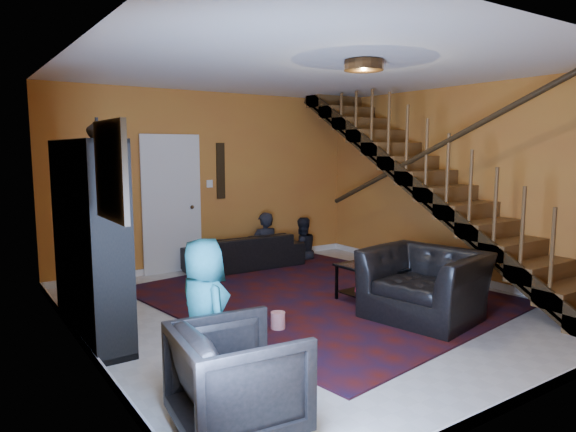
# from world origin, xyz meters

# --- Properties ---
(floor) EXTENTS (5.50, 5.50, 0.00)m
(floor) POSITION_xyz_m (0.00, 0.00, 0.00)
(floor) COLOR beige
(floor) RESTS_ON ground
(room) EXTENTS (5.50, 5.50, 5.50)m
(room) POSITION_xyz_m (-1.33, 1.33, 0.05)
(room) COLOR #C27F2B
(room) RESTS_ON ground
(staircase) EXTENTS (0.95, 5.02, 3.18)m
(staircase) POSITION_xyz_m (2.12, -0.00, 1.40)
(staircase) COLOR brown
(staircase) RESTS_ON floor
(bookshelf) EXTENTS (0.35, 1.80, 2.00)m
(bookshelf) POSITION_xyz_m (-2.40, 0.60, 0.96)
(bookshelf) COLOR black
(bookshelf) RESTS_ON floor
(door) EXTENTS (0.82, 0.05, 2.05)m
(door) POSITION_xyz_m (-0.70, 2.73, 1.02)
(door) COLOR silver
(door) RESTS_ON floor
(framed_picture) EXTENTS (0.04, 0.74, 0.74)m
(framed_picture) POSITION_xyz_m (-2.57, -0.90, 1.75)
(framed_picture) COLOR maroon
(framed_picture) RESTS_ON room
(wall_hanging) EXTENTS (0.14, 0.03, 0.90)m
(wall_hanging) POSITION_xyz_m (0.15, 2.73, 1.55)
(wall_hanging) COLOR black
(wall_hanging) RESTS_ON room
(ceiling_fixture) EXTENTS (0.40, 0.40, 0.10)m
(ceiling_fixture) POSITION_xyz_m (0.00, -0.80, 2.74)
(ceiling_fixture) COLOR #3F2814
(ceiling_fixture) RESTS_ON room
(rug) EXTENTS (4.22, 4.66, 0.02)m
(rug) POSITION_xyz_m (0.37, 0.36, 0.01)
(rug) COLOR #400E0B
(rug) RESTS_ON floor
(sofa) EXTENTS (1.90, 0.80, 0.55)m
(sofa) POSITION_xyz_m (0.33, 2.30, 0.27)
(sofa) COLOR black
(sofa) RESTS_ON floor
(armchair_left) EXTENTS (0.90, 0.88, 0.75)m
(armchair_left) POSITION_xyz_m (-2.05, -1.86, 0.37)
(armchair_left) COLOR black
(armchair_left) RESTS_ON floor
(armchair_right) EXTENTS (1.28, 1.40, 0.78)m
(armchair_right) POSITION_xyz_m (0.80, -0.99, 0.39)
(armchair_right) COLOR black
(armchair_right) RESTS_ON floor
(person_adult_a) EXTENTS (0.52, 0.37, 1.32)m
(person_adult_a) POSITION_xyz_m (0.74, 2.35, 0.21)
(person_adult_a) COLOR black
(person_adult_a) RESTS_ON sofa
(person_adult_b) EXTENTS (0.63, 0.52, 1.18)m
(person_adult_b) POSITION_xyz_m (1.50, 2.35, 0.14)
(person_adult_b) COLOR black
(person_adult_b) RESTS_ON sofa
(person_child) EXTENTS (0.42, 0.61, 1.22)m
(person_child) POSITION_xyz_m (-1.95, -1.13, 0.61)
(person_child) COLOR #1C5E6C
(person_child) RESTS_ON armchair_left
(coffee_table) EXTENTS (1.30, 0.80, 0.48)m
(coffee_table) POSITION_xyz_m (1.04, -0.23, 0.28)
(coffee_table) COLOR black
(coffee_table) RESTS_ON floor
(cup_a) EXTENTS (0.15, 0.15, 0.10)m
(cup_a) POSITION_xyz_m (1.06, -0.20, 0.53)
(cup_a) COLOR #999999
(cup_a) RESTS_ON coffee_table
(cup_b) EXTENTS (0.10, 0.10, 0.09)m
(cup_b) POSITION_xyz_m (0.81, -0.34, 0.53)
(cup_b) COLOR #999999
(cup_b) RESTS_ON coffee_table
(bowl) EXTENTS (0.24, 0.24, 0.06)m
(bowl) POSITION_xyz_m (0.82, -0.26, 0.51)
(bowl) COLOR #999999
(bowl) RESTS_ON coffee_table
(vase) EXTENTS (0.18, 0.18, 0.19)m
(vase) POSITION_xyz_m (-2.41, 0.10, 2.10)
(vase) COLOR #999999
(vase) RESTS_ON bookshelf
(popcorn_bucket) EXTENTS (0.16, 0.16, 0.18)m
(popcorn_bucket) POSITION_xyz_m (-0.77, -0.38, 0.11)
(popcorn_bucket) COLOR red
(popcorn_bucket) RESTS_ON rug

